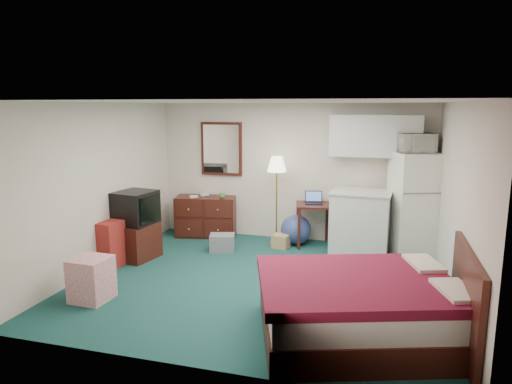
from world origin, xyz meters
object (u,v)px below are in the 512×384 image
(dresser, at_px, (206,216))
(tv_stand, at_px, (136,241))
(bed, at_px, (360,309))
(floor_lamp, at_px, (277,200))
(kitchen_counter, at_px, (360,223))
(desk, at_px, (313,225))
(fridge, at_px, (414,204))
(suitcase, at_px, (112,244))

(dresser, distance_m, tv_stand, 1.65)
(dresser, relative_size, bed, 0.55)
(floor_lamp, distance_m, kitchen_counter, 1.51)
(desk, xyz_separation_m, fridge, (1.66, -0.05, 0.48))
(desk, distance_m, suitcase, 3.42)
(desk, height_order, bed, desk)
(dresser, bearing_deg, suitcase, -121.67)
(fridge, relative_size, suitcase, 2.40)
(floor_lamp, height_order, tv_stand, floor_lamp)
(kitchen_counter, height_order, fridge, fridge)
(desk, relative_size, bed, 0.37)
(desk, bearing_deg, floor_lamp, 170.54)
(fridge, xyz_separation_m, bed, (-0.69, -3.12, -0.53))
(dresser, bearing_deg, bed, -57.25)
(floor_lamp, distance_m, suitcase, 2.89)
(kitchen_counter, relative_size, tv_stand, 1.61)
(fridge, bearing_deg, floor_lamp, 160.45)
(floor_lamp, bearing_deg, kitchen_counter, -5.75)
(dresser, bearing_deg, desk, -12.00)
(desk, xyz_separation_m, bed, (0.98, -3.17, -0.05))
(kitchen_counter, xyz_separation_m, suitcase, (-3.64, -1.73, -0.16))
(bed, bearing_deg, floor_lamp, 99.74)
(dresser, distance_m, kitchen_counter, 2.89)
(kitchen_counter, xyz_separation_m, bed, (0.16, -2.98, -0.18))
(floor_lamp, bearing_deg, bed, -62.29)
(bed, xyz_separation_m, tv_stand, (-3.65, 1.68, -0.04))
(kitchen_counter, bearing_deg, tv_stand, -155.35)
(bed, bearing_deg, suitcase, 143.90)
(suitcase, bearing_deg, bed, -11.70)
(dresser, xyz_separation_m, floor_lamp, (1.40, -0.09, 0.40))
(dresser, relative_size, fridge, 0.65)
(floor_lamp, xyz_separation_m, kitchen_counter, (1.48, -0.15, -0.27))
(desk, relative_size, tv_stand, 1.18)
(floor_lamp, relative_size, suitcase, 2.21)
(floor_lamp, height_order, kitchen_counter, floor_lamp)
(fridge, distance_m, bed, 3.24)
(bed, bearing_deg, fridge, 59.60)
(tv_stand, xyz_separation_m, suitcase, (-0.15, -0.44, 0.07))
(dresser, relative_size, desk, 1.49)
(floor_lamp, bearing_deg, desk, 3.67)
(desk, height_order, fridge, fridge)
(suitcase, bearing_deg, floor_lamp, 47.53)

